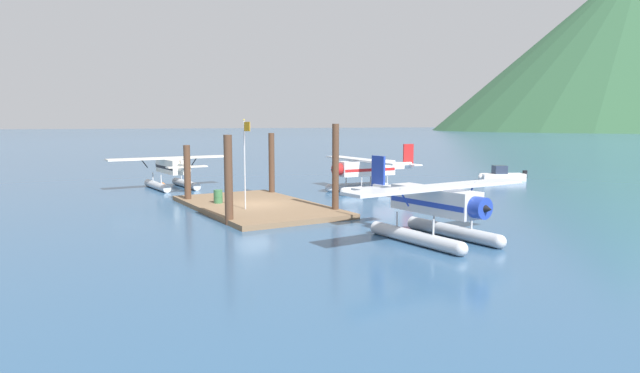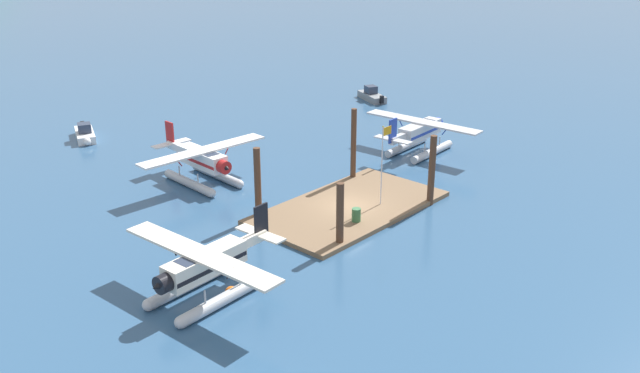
{
  "view_description": "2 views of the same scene",
  "coord_description": "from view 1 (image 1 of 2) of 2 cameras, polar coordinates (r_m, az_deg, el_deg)",
  "views": [
    {
      "loc": [
        31.96,
        -13.79,
        5.54
      ],
      "look_at": [
        2.45,
        3.46,
        1.5
      ],
      "focal_mm": 29.86,
      "sensor_mm": 36.0,
      "label": 1
    },
    {
      "loc": [
        -32.84,
        -27.23,
        18.47
      ],
      "look_at": [
        -2.39,
        0.48,
        2.25
      ],
      "focal_mm": 38.48,
      "sensor_mm": 36.0,
      "label": 2
    }
  ],
  "objects": [
    {
      "name": "piling_far_left",
      "position": [
        40.96,
        -5.21,
        2.34
      ],
      "size": [
        0.45,
        0.45,
        4.84
      ],
      "primitive_type": "cylinder",
      "color": "#4C3323",
      "rests_on": "ground"
    },
    {
      "name": "dock_platform",
      "position": [
        35.22,
        -6.89,
        -2.11
      ],
      "size": [
        13.43,
        7.36,
        0.3
      ],
      "primitive_type": "cube",
      "color": "brown",
      "rests_on": "ground"
    },
    {
      "name": "mountain_ridge_west_peak",
      "position": [
        500.98,
        30.96,
        13.02
      ],
      "size": [
        315.34,
        315.34,
        136.9
      ],
      "color": "#2D5638",
      "rests_on": "ground"
    },
    {
      "name": "mooring_buoy",
      "position": [
        46.53,
        -16.58,
        0.02
      ],
      "size": [
        0.65,
        0.65,
        0.65
      ],
      "primitive_type": "sphere",
      "color": "orange",
      "rests_on": "ground"
    },
    {
      "name": "ground_plane",
      "position": [
        35.24,
        -6.89,
        -2.35
      ],
      "size": [
        1200.0,
        1200.0,
        0.0
      ],
      "primitive_type": "plane",
      "color": "#2D5175"
    },
    {
      "name": "boat_white_open_north",
      "position": [
        54.85,
        18.82,
        1.09
      ],
      "size": [
        3.15,
        4.53,
        1.5
      ],
      "color": "silver",
      "rests_on": "ground"
    },
    {
      "name": "piling_near_right",
      "position": [
        29.5,
        -9.78,
        0.68
      ],
      "size": [
        0.46,
        0.46,
        4.95
      ],
      "primitive_type": "cylinder",
      "color": "#4C3323",
      "rests_on": "ground"
    },
    {
      "name": "seaplane_silver_stbd_fwd",
      "position": [
        25.73,
        12.19,
        -2.27
      ],
      "size": [
        7.98,
        10.46,
        3.84
      ],
      "color": "#B7BABF",
      "rests_on": "ground"
    },
    {
      "name": "flagpole",
      "position": [
        32.67,
        -8.01,
        3.57
      ],
      "size": [
        0.95,
        0.1,
        5.53
      ],
      "color": "silver",
      "rests_on": "dock_platform"
    },
    {
      "name": "seaplane_cream_port_aft",
      "position": [
        47.42,
        -15.67,
        1.7
      ],
      "size": [
        7.98,
        10.46,
        3.84
      ],
      "color": "#B7BABF",
      "rests_on": "ground"
    },
    {
      "name": "piling_far_right",
      "position": [
        32.52,
        1.67,
        1.85
      ],
      "size": [
        0.41,
        0.41,
        5.54
      ],
      "primitive_type": "cylinder",
      "color": "#4C3323",
      "rests_on": "ground"
    },
    {
      "name": "fuel_drum",
      "position": [
        35.95,
        -10.87,
        -1.06
      ],
      "size": [
        0.62,
        0.62,
        0.88
      ],
      "color": "#33663D",
      "rests_on": "dock_platform"
    },
    {
      "name": "seaplane_white_bow_left",
      "position": [
        43.55,
        4.95,
        1.49
      ],
      "size": [
        10.47,
        7.97,
        3.84
      ],
      "color": "#B7BABF",
      "rests_on": "ground"
    },
    {
      "name": "piling_near_left",
      "position": [
        38.25,
        -14.03,
        1.28
      ],
      "size": [
        0.46,
        0.46,
        4.07
      ],
      "primitive_type": "cylinder",
      "color": "#4C3323",
      "rests_on": "ground"
    }
  ]
}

